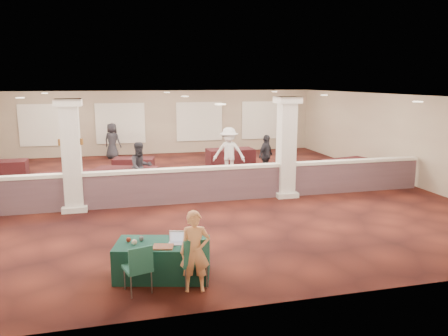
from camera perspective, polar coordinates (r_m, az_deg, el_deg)
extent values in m
plane|color=#461911|center=(15.00, -4.93, -2.94)|extent=(16.00, 16.00, 0.00)
cube|color=gray|center=(22.58, -8.27, 5.92)|extent=(16.00, 0.04, 3.20)
cube|color=gray|center=(7.07, 5.31, -5.93)|extent=(16.00, 0.04, 3.20)
cube|color=gray|center=(17.78, 21.40, 3.81)|extent=(0.04, 16.00, 3.20)
cube|color=white|center=(14.55, -5.15, 9.36)|extent=(16.00, 16.00, 0.02)
cube|color=#4F353D|center=(13.45, -3.95, -2.42)|extent=(15.60, 0.20, 1.00)
cube|color=beige|center=(13.33, -3.98, -0.12)|extent=(15.60, 0.28, 0.10)
cube|color=beige|center=(13.09, -19.27, 1.51)|extent=(0.50, 0.50, 3.20)
cube|color=beige|center=(13.42, -18.85, -4.90)|extent=(0.70, 0.70, 0.16)
cube|color=beige|center=(12.94, -19.71, 8.06)|extent=(0.72, 0.72, 0.20)
cube|color=beige|center=(14.06, 8.13, 2.67)|extent=(0.50, 0.50, 3.20)
cube|color=beige|center=(14.36, 7.96, -3.33)|extent=(0.70, 0.70, 0.16)
cube|color=beige|center=(13.91, 8.30, 8.79)|extent=(0.72, 0.72, 0.20)
cylinder|color=brown|center=(13.06, -20.61, 3.17)|extent=(0.12, 0.12, 0.18)
cylinder|color=silver|center=(13.06, -20.61, 3.17)|extent=(0.09, 0.09, 0.10)
cylinder|color=brown|center=(13.01, -18.16, 3.30)|extent=(0.12, 0.12, 0.18)
cylinder|color=silver|center=(13.01, -18.16, 3.30)|extent=(0.09, 0.09, 0.10)
cube|color=#0E332B|center=(8.59, -7.99, -11.77)|extent=(1.93, 1.29, 0.68)
cube|color=#1B5042|center=(8.14, -4.04, -12.06)|extent=(0.52, 0.52, 0.06)
cube|color=#1B5042|center=(7.85, -3.64, -10.93)|extent=(0.46, 0.09, 0.45)
cylinder|color=slate|center=(8.03, -5.02, -14.38)|extent=(0.03, 0.03, 0.43)
cylinder|color=slate|center=(8.12, -2.26, -14.02)|extent=(0.03, 0.03, 0.43)
cylinder|color=slate|center=(8.37, -5.71, -13.26)|extent=(0.03, 0.03, 0.43)
cylinder|color=slate|center=(8.46, -3.07, -12.94)|extent=(0.03, 0.03, 0.43)
cube|color=#1B5042|center=(8.06, -11.24, -12.71)|extent=(0.56, 0.56, 0.06)
cube|color=#1B5042|center=(7.78, -10.81, -11.62)|extent=(0.43, 0.16, 0.43)
cylinder|color=slate|center=(7.94, -12.03, -14.97)|extent=(0.03, 0.03, 0.41)
cylinder|color=slate|center=(8.05, -9.44, -14.50)|extent=(0.03, 0.03, 0.41)
cylinder|color=slate|center=(8.27, -12.85, -13.92)|extent=(0.03, 0.03, 0.41)
cylinder|color=slate|center=(8.37, -10.36, -13.49)|extent=(0.03, 0.03, 0.41)
imported|color=tan|center=(7.86, -3.81, -10.82)|extent=(0.58, 0.43, 1.47)
cube|color=black|center=(15.13, -19.87, -2.04)|extent=(1.94, 1.18, 0.74)
cube|color=black|center=(15.03, -12.69, -1.56)|extent=(2.21, 1.56, 0.81)
cube|color=black|center=(17.28, 15.81, -0.15)|extent=(2.03, 1.37, 0.75)
cube|color=black|center=(18.37, -27.10, -0.33)|extent=(1.86, 0.97, 0.74)
cube|color=black|center=(17.90, -11.70, 0.26)|extent=(1.73, 1.14, 0.65)
cube|color=black|center=(18.84, 0.83, 1.29)|extent=(2.03, 1.08, 0.81)
imported|color=black|center=(14.86, -10.83, 0.09)|extent=(0.92, 0.72, 1.69)
imported|color=silver|center=(16.87, 0.66, 2.05)|extent=(1.36, 1.01, 1.93)
imported|color=black|center=(17.08, 5.49, 1.61)|extent=(1.02, 0.98, 1.64)
imported|color=black|center=(21.55, -14.38, 3.43)|extent=(0.96, 0.82, 1.71)
cube|color=silver|center=(8.38, -6.18, -9.76)|extent=(0.35, 0.28, 0.02)
cube|color=silver|center=(8.44, -6.12, -8.80)|extent=(0.30, 0.09, 0.20)
cube|color=#B0B8D4|center=(8.44, -6.12, -8.91)|extent=(0.27, 0.07, 0.18)
cube|color=#AD461B|center=(8.23, -7.96, -10.15)|extent=(0.43, 0.36, 0.03)
sphere|color=beige|center=(8.44, -11.63, -9.46)|extent=(0.10, 0.10, 0.10)
sphere|color=maroon|center=(8.60, -12.36, -9.13)|extent=(0.09, 0.09, 0.09)
sphere|color=#55555B|center=(8.61, -10.74, -9.02)|extent=(0.10, 0.10, 0.10)
cube|color=#B71316|center=(8.15, -4.04, -10.36)|extent=(0.11, 0.05, 0.01)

